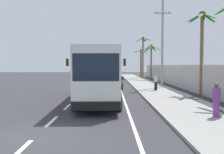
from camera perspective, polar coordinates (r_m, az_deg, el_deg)
ground_plane at (r=8.96m, az=-18.46°, el=-13.90°), size 160.00×160.00×0.00m
sidewalk_kerb at (r=18.75m, az=12.51°, el=-4.85°), size 3.20×90.00×0.14m
lane_markings at (r=22.80m, az=-1.24°, el=-3.58°), size 3.81×71.00×0.01m
boundary_wall at (r=23.52m, az=19.50°, el=-0.39°), size 0.24×60.00×2.59m
coach_bus_foreground at (r=17.32m, az=-3.04°, el=1.03°), size 3.07×12.11×3.87m
motorcycle_beside_bus at (r=25.36m, az=2.41°, el=-1.51°), size 0.56×1.96×1.54m
pedestrian_midwalk at (r=12.06m, az=24.00°, el=-4.93°), size 0.36×0.36×1.61m
pedestrian_far_walk at (r=23.13m, az=10.61°, el=-1.06°), size 0.36×0.36×1.65m
utility_pole_mid at (r=26.79m, az=12.13°, el=8.56°), size 1.81×0.24×10.21m
palm_second at (r=21.79m, az=20.97°, el=9.29°), size 2.60×2.61×7.20m
palm_third at (r=47.32m, az=7.05°, el=4.55°), size 2.90×3.06×5.80m
palm_fourth at (r=43.15m, az=7.53°, el=6.72°), size 2.90×2.86×7.72m
palm_farthest at (r=40.52m, az=9.53°, el=5.61°), size 3.72×3.52×6.10m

